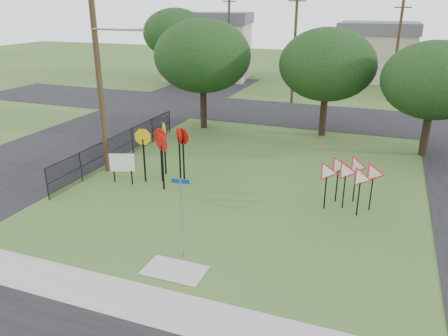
# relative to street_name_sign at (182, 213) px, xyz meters

# --- Properties ---
(ground) EXTENTS (140.00, 140.00, 0.00)m
(ground) POSITION_rel_street_name_sign_xyz_m (0.11, 1.53, -1.64)
(ground) COLOR #30521E
(sidewalk) EXTENTS (30.00, 1.60, 0.02)m
(sidewalk) POSITION_rel_street_name_sign_xyz_m (0.11, -2.67, -1.63)
(sidewalk) COLOR gray
(sidewalk) RESTS_ON ground
(planting_strip) EXTENTS (30.00, 0.80, 0.02)m
(planting_strip) POSITION_rel_street_name_sign_xyz_m (0.11, -3.87, -1.64)
(planting_strip) COLOR #30521E
(planting_strip) RESTS_ON ground
(street_left) EXTENTS (8.00, 50.00, 0.02)m
(street_left) POSITION_rel_street_name_sign_xyz_m (-11.89, 11.53, -1.63)
(street_left) COLOR black
(street_left) RESTS_ON ground
(street_far) EXTENTS (60.00, 8.00, 0.02)m
(street_far) POSITION_rel_street_name_sign_xyz_m (0.11, 21.53, -1.63)
(street_far) COLOR black
(street_far) RESTS_ON ground
(curb_pad) EXTENTS (2.00, 1.20, 0.02)m
(curb_pad) POSITION_rel_street_name_sign_xyz_m (0.11, -0.87, -1.63)
(curb_pad) COLOR gray
(curb_pad) RESTS_ON ground
(street_name_sign) EXTENTS (0.58, 0.12, 2.85)m
(street_name_sign) POSITION_rel_street_name_sign_xyz_m (0.00, 0.00, 0.00)
(street_name_sign) COLOR gray
(street_name_sign) RESTS_ON ground
(stop_sign_cluster) EXTENTS (2.51, 2.33, 2.66)m
(stop_sign_cluster) POSITION_rel_street_name_sign_xyz_m (-3.68, 5.86, 0.31)
(stop_sign_cluster) COLOR black
(stop_sign_cluster) RESTS_ON ground
(yield_sign_cluster) EXTENTS (2.71, 1.73, 2.12)m
(yield_sign_cluster) POSITION_rel_street_name_sign_xyz_m (4.81, 5.92, -0.08)
(yield_sign_cluster) COLOR black
(yield_sign_cluster) RESTS_ON ground
(info_board) EXTENTS (1.13, 0.42, 1.48)m
(info_board) POSITION_rel_street_name_sign_xyz_m (-5.53, 4.87, -0.66)
(info_board) COLOR black
(info_board) RESTS_ON ground
(utility_pole_main) EXTENTS (3.55, 0.33, 10.00)m
(utility_pole_main) POSITION_rel_street_name_sign_xyz_m (-7.13, 6.02, 3.57)
(utility_pole_main) COLOR #40311D
(utility_pole_main) RESTS_ON ground
(far_pole_a) EXTENTS (1.40, 0.24, 9.00)m
(far_pole_a) POSITION_rel_street_name_sign_xyz_m (-1.89, 25.53, 2.96)
(far_pole_a) COLOR #40311D
(far_pole_a) RESTS_ON ground
(far_pole_b) EXTENTS (1.40, 0.24, 8.50)m
(far_pole_b) POSITION_rel_street_name_sign_xyz_m (6.11, 29.53, 2.70)
(far_pole_b) COLOR #40311D
(far_pole_b) RESTS_ON ground
(far_pole_c) EXTENTS (1.40, 0.24, 9.00)m
(far_pole_c) POSITION_rel_street_name_sign_xyz_m (-9.89, 31.53, 2.96)
(far_pole_c) COLOR #40311D
(far_pole_c) RESTS_ON ground
(fence_run) EXTENTS (0.05, 11.55, 1.50)m
(fence_run) POSITION_rel_street_name_sign_xyz_m (-7.49, 7.78, -0.86)
(fence_run) COLOR black
(fence_run) RESTS_ON ground
(house_left) EXTENTS (10.58, 8.88, 7.20)m
(house_left) POSITION_rel_street_name_sign_xyz_m (-13.89, 35.53, 2.01)
(house_left) COLOR #BBAD97
(house_left) RESTS_ON ground
(house_mid) EXTENTS (8.40, 8.40, 6.20)m
(house_mid) POSITION_rel_street_name_sign_xyz_m (4.11, 41.53, 1.50)
(house_mid) COLOR #BBAD97
(house_mid) RESTS_ON ground
(tree_near_left) EXTENTS (6.40, 6.40, 7.27)m
(tree_near_left) POSITION_rel_street_name_sign_xyz_m (-5.89, 15.53, 3.21)
(tree_near_left) COLOR black
(tree_near_left) RESTS_ON ground
(tree_near_mid) EXTENTS (6.00, 6.00, 6.80)m
(tree_near_mid) POSITION_rel_street_name_sign_xyz_m (2.11, 16.53, 2.90)
(tree_near_mid) COLOR black
(tree_near_mid) RESTS_ON ground
(tree_near_right) EXTENTS (5.60, 5.60, 6.33)m
(tree_near_right) POSITION_rel_street_name_sign_xyz_m (8.11, 14.53, 2.58)
(tree_near_right) COLOR black
(tree_near_right) RESTS_ON ground
(tree_far_left) EXTENTS (6.80, 6.80, 7.73)m
(tree_far_left) POSITION_rel_street_name_sign_xyz_m (-15.89, 31.53, 3.53)
(tree_far_left) COLOR black
(tree_far_left) RESTS_ON ground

